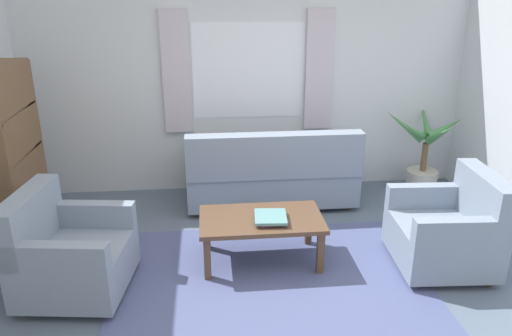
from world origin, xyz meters
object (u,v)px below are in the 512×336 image
(couch, at_px, (272,174))
(book_stack_on_table, at_px, (271,218))
(armchair_left, at_px, (68,253))
(potted_plant, at_px, (423,160))
(coffee_table, at_px, (261,223))
(bookshelf, at_px, (17,162))
(armchair_right, at_px, (449,230))

(couch, distance_m, book_stack_on_table, 1.32)
(armchair_left, bearing_deg, couch, -42.75)
(couch, relative_size, potted_plant, 1.72)
(armchair_left, relative_size, coffee_table, 0.85)
(bookshelf, bearing_deg, couch, 100.57)
(couch, distance_m, armchair_left, 2.43)
(coffee_table, bearing_deg, book_stack_on_table, -43.70)
(couch, height_order, potted_plant, potted_plant)
(couch, height_order, armchair_right, couch)
(coffee_table, height_order, bookshelf, bookshelf)
(coffee_table, relative_size, book_stack_on_table, 3.39)
(book_stack_on_table, bearing_deg, potted_plant, 35.74)
(armchair_right, height_order, book_stack_on_table, armchair_right)
(potted_plant, bearing_deg, coffee_table, -146.65)
(armchair_right, bearing_deg, bookshelf, -100.86)
(armchair_left, distance_m, potted_plant, 4.09)
(armchair_right, xyz_separation_m, potted_plant, (0.46, 1.64, 0.07))
(armchair_right, distance_m, coffee_table, 1.66)
(bookshelf, bearing_deg, book_stack_on_table, 70.80)
(book_stack_on_table, bearing_deg, armchair_left, -171.62)
(coffee_table, bearing_deg, bookshelf, 161.85)
(couch, bearing_deg, coffee_table, 78.22)
(armchair_left, bearing_deg, bookshelf, 40.15)
(book_stack_on_table, xyz_separation_m, potted_plant, (2.03, 1.46, -0.04))
(armchair_left, distance_m, armchair_right, 3.26)
(couch, xyz_separation_m, armchair_left, (-1.87, -1.55, -0.01))
(potted_plant, bearing_deg, couch, -175.16)
(armchair_left, bearing_deg, armchair_right, -81.23)
(coffee_table, xyz_separation_m, book_stack_on_table, (0.08, -0.07, 0.09))
(potted_plant, distance_m, bookshelf, 4.47)
(potted_plant, bearing_deg, bookshelf, -171.82)
(potted_plant, relative_size, bookshelf, 0.64)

